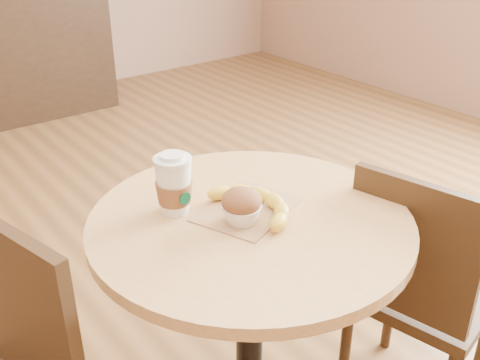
# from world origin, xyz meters

# --- Properties ---
(cafe_table) EXTENTS (0.75, 0.75, 0.75)m
(cafe_table) POSITION_xyz_m (0.06, 0.00, 0.55)
(cafe_table) COLOR black
(cafe_table) RESTS_ON ground
(chair_right) EXTENTS (0.43, 0.43, 0.82)m
(chair_right) POSITION_xyz_m (0.51, -0.19, 0.45)
(chair_right) COLOR #352312
(chair_right) RESTS_ON ground
(kraft_bag) EXTENTS (0.29, 0.25, 0.00)m
(kraft_bag) POSITION_xyz_m (0.08, 0.04, 0.75)
(kraft_bag) COLOR #977049
(kraft_bag) RESTS_ON cafe_table
(coffee_cup) EXTENTS (0.09, 0.09, 0.15)m
(coffee_cup) POSITION_xyz_m (-0.06, 0.13, 0.82)
(coffee_cup) COLOR white
(coffee_cup) RESTS_ON cafe_table
(muffin) EXTENTS (0.09, 0.09, 0.08)m
(muffin) POSITION_xyz_m (0.03, -0.00, 0.79)
(muffin) COLOR silver
(muffin) RESTS_ON kraft_bag
(banana) EXTENTS (0.15, 0.26, 0.03)m
(banana) POSITION_xyz_m (0.09, 0.02, 0.77)
(banana) COLOR gold
(banana) RESTS_ON kraft_bag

